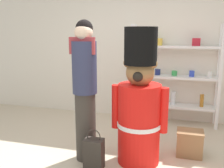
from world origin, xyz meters
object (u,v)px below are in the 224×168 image
(teddy_bear_guard, at_px, (139,106))
(display_crate, at_px, (190,143))
(person_shopper, at_px, (85,88))
(shopping_bag, at_px, (94,154))
(merchandise_shelf, at_px, (174,75))

(teddy_bear_guard, xyz_separation_m, display_crate, (0.63, 0.34, -0.56))
(person_shopper, height_order, shopping_bag, person_shopper)
(person_shopper, bearing_deg, display_crate, 19.14)
(teddy_bear_guard, relative_size, shopping_bag, 3.36)
(shopping_bag, distance_m, display_crate, 1.29)
(person_shopper, height_order, display_crate, person_shopper)
(person_shopper, bearing_deg, shopping_bag, -49.35)
(merchandise_shelf, xyz_separation_m, display_crate, (0.29, -1.23, -0.70))
(teddy_bear_guard, height_order, shopping_bag, teddy_bear_guard)
(person_shopper, xyz_separation_m, display_crate, (1.29, 0.45, -0.77))
(teddy_bear_guard, distance_m, display_crate, 0.91)
(teddy_bear_guard, xyz_separation_m, person_shopper, (-0.66, -0.11, 0.21))
(merchandise_shelf, height_order, display_crate, merchandise_shelf)
(person_shopper, bearing_deg, teddy_bear_guard, 9.40)
(teddy_bear_guard, height_order, person_shopper, person_shopper)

